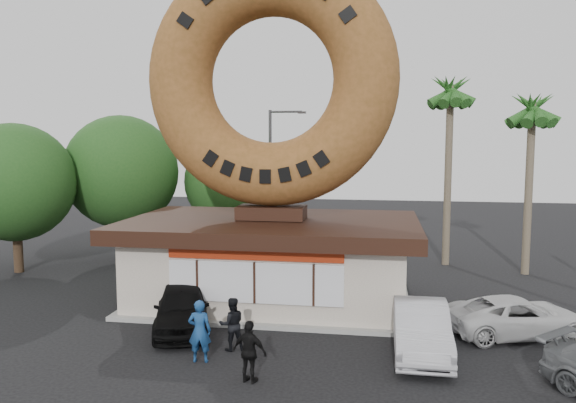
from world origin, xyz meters
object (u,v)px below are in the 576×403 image
Objects in this scene: person_left at (200,331)px; car_silver at (421,328)px; person_right at (250,352)px; car_white at (518,317)px; donut_shop at (272,258)px; street_lamp at (273,173)px; giant_donut at (271,80)px; person_center at (232,324)px; car_black at (182,308)px.

car_silver is (6.29, 1.72, -0.16)m from person_left.
person_left is at bearing -164.55° from car_silver.
person_right is at bearing -147.95° from car_silver.
person_right is at bearing 139.77° from person_left.
car_silver is 0.99× the size of car_white.
donut_shop is 1.40× the size of street_lamp.
giant_donut is 9.34m from person_center.
person_center is 0.36× the size of car_white.
street_lamp reaches higher than donut_shop.
giant_donut reaches higher than person_center.
car_silver reaches higher than car_white.
person_left is 0.40× the size of car_silver.
donut_shop is at bearing -116.48° from person_center.
person_right reaches higher than car_black.
person_left is (-0.91, -6.19, -0.86)m from donut_shop.
giant_donut is 5.77× the size of person_right.
person_left is at bearing -78.32° from car_black.
giant_donut is at bearing -79.49° from street_lamp.
street_lamp is 1.78× the size of car_silver.
giant_donut is 10.69m from person_right.
car_black is 7.78m from car_silver.
giant_donut reaches higher than car_white.
car_silver is (7.24, -14.49, -3.74)m from street_lamp.
street_lamp is 1.81× the size of car_black.
person_center is at bearing -83.90° from street_lamp.
giant_donut is at bearing -116.47° from person_center.
street_lamp reaches higher than person_center.
person_left reaches higher than person_center.
car_white is (8.84, 2.71, -0.18)m from person_center.
car_black is at bearing -122.77° from donut_shop.
person_center is at bearing -47.35° from person_right.
car_white is (8.60, -2.48, -7.94)m from giant_donut.
person_left is at bearing -98.33° from donut_shop.
street_lamp is 16.63m from car_silver.
car_silver is at bearing -131.65° from person_right.
person_right reaches higher than car_white.
street_lamp is 14.17m from car_black.
person_left is 0.40× the size of car_white.
person_right is 0.36× the size of car_white.
street_lamp is at bearing 116.74° from car_silver.
donut_shop is 6.92× the size of person_center.
car_silver is (5.62, 0.70, -0.07)m from person_center.
donut_shop reaches higher than car_silver.
donut_shop is at bearing -67.12° from person_right.
person_center is 9.24m from car_white.
street_lamp is at bearing 24.41° from car_white.
car_white is at bearing 173.13° from person_center.
giant_donut is at bearing 39.54° from car_black.
person_center reaches higher than car_white.
person_right is at bearing -81.23° from street_lamp.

